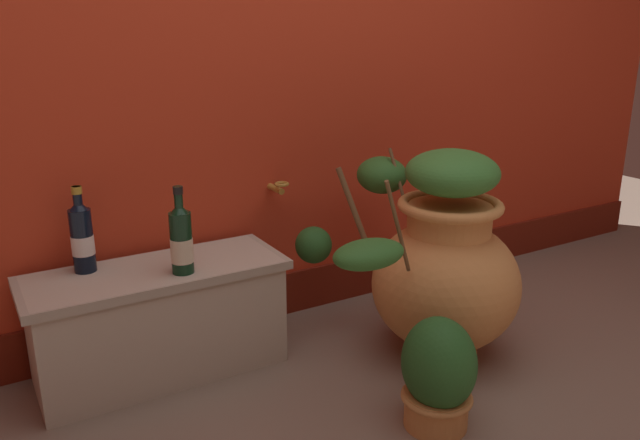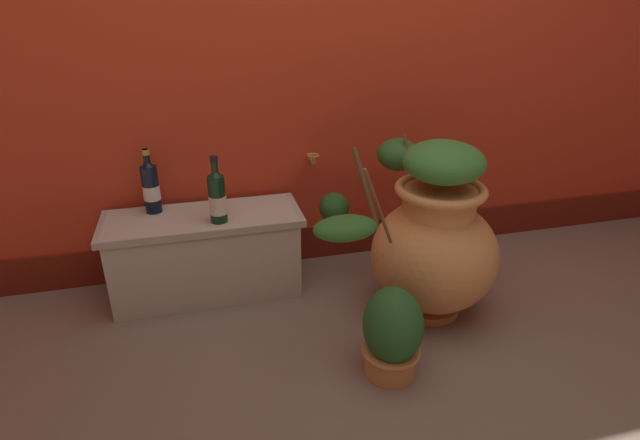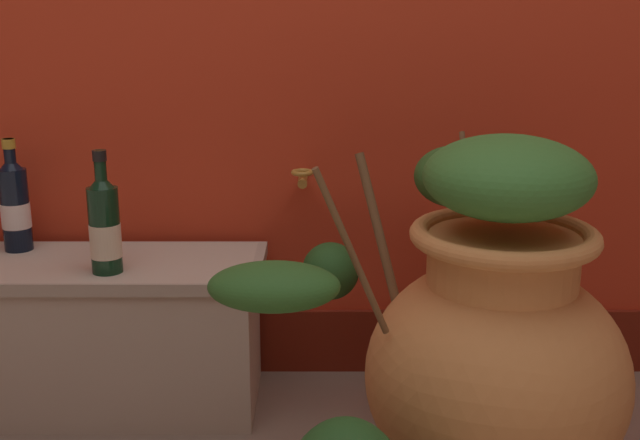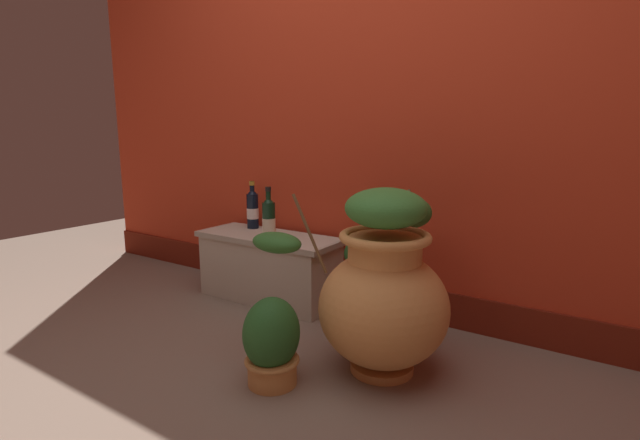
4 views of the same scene
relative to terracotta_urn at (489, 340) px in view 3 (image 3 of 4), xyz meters
name	(u,v)px [view 3 (image 3 of 4)]	position (x,y,z in m)	size (l,w,h in m)	color
terracotta_urn	(489,340)	(0.00, 0.00, 0.00)	(0.81, 0.70, 0.75)	#D68E4C
stone_ledge	(93,328)	(-0.90, 0.38, -0.14)	(0.86, 0.33, 0.38)	beige
wine_bottle_left	(14,203)	(-1.10, 0.48, 0.16)	(0.07, 0.07, 0.29)	black
wine_bottle_middle	(104,224)	(-0.83, 0.30, 0.16)	(0.07, 0.07, 0.29)	black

